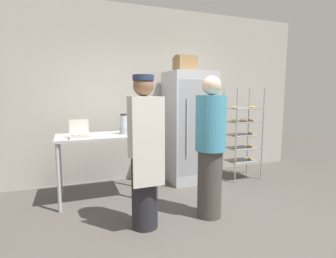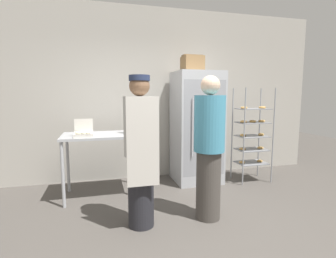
{
  "view_description": "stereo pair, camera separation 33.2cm",
  "coord_description": "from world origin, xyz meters",
  "px_view_note": "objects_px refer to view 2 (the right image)",
  "views": [
    {
      "loc": [
        -1.28,
        -2.43,
        1.5
      ],
      "look_at": [
        -0.11,
        0.66,
        1.07
      ],
      "focal_mm": 28.0,
      "sensor_mm": 36.0,
      "label": 1
    },
    {
      "loc": [
        -0.96,
        -2.53,
        1.5
      ],
      "look_at": [
        -0.11,
        0.66,
        1.07
      ],
      "focal_mm": 28.0,
      "sensor_mm": 36.0,
      "label": 2
    }
  ],
  "objects_px": {
    "cardboard_storage_box": "(192,64)",
    "person_customer": "(209,148)",
    "person_baker": "(140,150)",
    "donut_box": "(83,134)",
    "blender_pitcher": "(128,125)",
    "baking_rack": "(252,135)",
    "refrigerator": "(197,127)"
  },
  "relations": [
    {
      "from": "person_baker",
      "to": "baking_rack",
      "type": "bearing_deg",
      "value": 27.84
    },
    {
      "from": "person_baker",
      "to": "blender_pitcher",
      "type": "bearing_deg",
      "value": 91.08
    },
    {
      "from": "donut_box",
      "to": "cardboard_storage_box",
      "type": "bearing_deg",
      "value": 16.79
    },
    {
      "from": "blender_pitcher",
      "to": "person_baker",
      "type": "relative_size",
      "value": 0.17
    },
    {
      "from": "baking_rack",
      "to": "person_customer",
      "type": "height_order",
      "value": "person_customer"
    },
    {
      "from": "blender_pitcher",
      "to": "cardboard_storage_box",
      "type": "relative_size",
      "value": 0.88
    },
    {
      "from": "person_baker",
      "to": "donut_box",
      "type": "bearing_deg",
      "value": 127.46
    },
    {
      "from": "refrigerator",
      "to": "cardboard_storage_box",
      "type": "bearing_deg",
      "value": -177.55
    },
    {
      "from": "baking_rack",
      "to": "person_customer",
      "type": "bearing_deg",
      "value": -138.96
    },
    {
      "from": "baking_rack",
      "to": "cardboard_storage_box",
      "type": "relative_size",
      "value": 4.87
    },
    {
      "from": "donut_box",
      "to": "blender_pitcher",
      "type": "bearing_deg",
      "value": 16.89
    },
    {
      "from": "refrigerator",
      "to": "blender_pitcher",
      "type": "xyz_separation_m",
      "value": [
        -1.22,
        -0.34,
        0.12
      ]
    },
    {
      "from": "refrigerator",
      "to": "person_customer",
      "type": "bearing_deg",
      "value": -105.16
    },
    {
      "from": "blender_pitcher",
      "to": "baking_rack",
      "type": "bearing_deg",
      "value": 2.46
    },
    {
      "from": "refrigerator",
      "to": "person_baker",
      "type": "xyz_separation_m",
      "value": [
        -1.2,
        -1.38,
        -0.05
      ]
    },
    {
      "from": "donut_box",
      "to": "person_customer",
      "type": "height_order",
      "value": "person_customer"
    },
    {
      "from": "person_baker",
      "to": "person_customer",
      "type": "relative_size",
      "value": 0.99
    },
    {
      "from": "baking_rack",
      "to": "person_customer",
      "type": "distance_m",
      "value": 1.74
    },
    {
      "from": "donut_box",
      "to": "person_customer",
      "type": "xyz_separation_m",
      "value": [
        1.47,
        -0.86,
        -0.1
      ]
    },
    {
      "from": "refrigerator",
      "to": "baking_rack",
      "type": "distance_m",
      "value": 0.98
    },
    {
      "from": "baking_rack",
      "to": "donut_box",
      "type": "bearing_deg",
      "value": -174.19
    },
    {
      "from": "refrigerator",
      "to": "baking_rack",
      "type": "xyz_separation_m",
      "value": [
        0.94,
        -0.25,
        -0.13
      ]
    },
    {
      "from": "baking_rack",
      "to": "donut_box",
      "type": "distance_m",
      "value": 2.8
    },
    {
      "from": "person_baker",
      "to": "person_customer",
      "type": "xyz_separation_m",
      "value": [
        0.82,
        -0.02,
        -0.01
      ]
    },
    {
      "from": "baking_rack",
      "to": "person_baker",
      "type": "distance_m",
      "value": 2.41
    },
    {
      "from": "baking_rack",
      "to": "donut_box",
      "type": "height_order",
      "value": "baking_rack"
    },
    {
      "from": "blender_pitcher",
      "to": "person_customer",
      "type": "xyz_separation_m",
      "value": [
        0.84,
        -1.05,
        -0.18
      ]
    },
    {
      "from": "cardboard_storage_box",
      "to": "person_customer",
      "type": "bearing_deg",
      "value": -101.48
    },
    {
      "from": "person_baker",
      "to": "person_customer",
      "type": "bearing_deg",
      "value": -1.1
    },
    {
      "from": "baking_rack",
      "to": "donut_box",
      "type": "xyz_separation_m",
      "value": [
        -2.78,
        -0.28,
        0.17
      ]
    },
    {
      "from": "baking_rack",
      "to": "cardboard_storage_box",
      "type": "bearing_deg",
      "value": 166.63
    },
    {
      "from": "donut_box",
      "to": "person_baker",
      "type": "relative_size",
      "value": 0.15
    }
  ]
}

